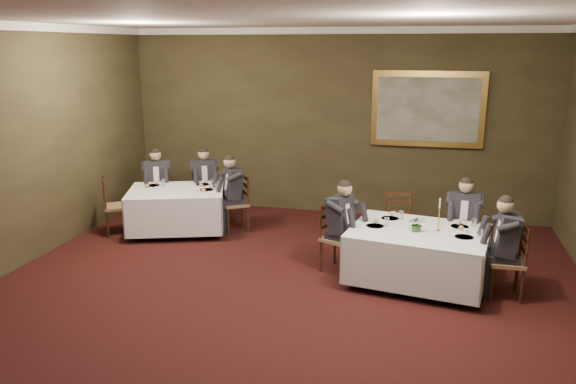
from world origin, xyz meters
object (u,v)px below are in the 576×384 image
at_px(diner_main_endright, 507,260).
at_px(diner_sec_backleft, 158,192).
at_px(chair_sec_backright, 205,203).
at_px(painting, 428,109).
at_px(table_second, 177,207).
at_px(candlestick, 439,219).
at_px(chair_main_backleft, 397,238).
at_px(chair_sec_endright, 236,215).
at_px(chair_main_endright, 506,276).
at_px(centerpiece, 417,223).
at_px(chair_sec_endleft, 117,218).
at_px(chair_sec_backleft, 158,204).
at_px(diner_sec_endright, 235,202).
at_px(table_main, 418,252).
at_px(diner_main_backright, 463,232).
at_px(chair_main_endleft, 338,252).
at_px(diner_sec_backright, 204,191).
at_px(chair_main_backright, 461,246).
at_px(diner_main_endleft, 339,237).

xyz_separation_m(diner_main_endright, diner_sec_backleft, (-5.94, 2.03, 0.00)).
xyz_separation_m(chair_sec_backright, painting, (4.00, 0.89, 1.78)).
xyz_separation_m(diner_sec_backleft, chair_sec_backright, (0.82, 0.30, -0.23)).
distance_m(table_second, diner_main_endright, 5.44).
bearing_deg(candlestick, chair_main_backleft, 121.40).
distance_m(diner_sec_backleft, chair_sec_endright, 1.69).
xyz_separation_m(chair_main_endright, centerpiece, (-1.16, 0.11, 0.60)).
bearing_deg(chair_sec_endleft, chair_sec_backleft, 130.87).
bearing_deg(chair_sec_endleft, chair_main_endright, 47.32).
height_order(table_second, diner_sec_endright, diner_sec_endright).
relative_size(chair_sec_endleft, candlestick, 2.14).
relative_size(chair_sec_backright, chair_sec_endleft, 1.00).
distance_m(table_main, diner_main_backright, 1.04).
relative_size(chair_main_endleft, chair_sec_backright, 1.00).
bearing_deg(diner_main_endright, diner_main_backright, 24.28).
distance_m(table_main, table_second, 4.31).
height_order(diner_sec_backright, candlestick, diner_sec_backright).
height_order(chair_main_backright, chair_main_endright, same).
xyz_separation_m(diner_main_backright, chair_sec_endright, (-3.79, 0.73, -0.23)).
xyz_separation_m(chair_main_endright, painting, (-1.13, 3.21, 1.78)).
bearing_deg(table_second, diner_sec_backright, 81.29).
bearing_deg(diner_sec_backleft, centerpiece, 132.74).
bearing_deg(chair_main_endright, chair_sec_backleft, 69.09).
distance_m(chair_main_backleft, painting, 2.73).
bearing_deg(table_main, chair_main_backleft, 108.80).
bearing_deg(chair_main_backright, diner_main_backright, 90.00).
relative_size(table_main, diner_main_endleft, 1.48).
bearing_deg(diner_sec_endright, chair_sec_backleft, 45.20).
bearing_deg(chair_sec_backleft, table_second, 111.37).
distance_m(table_main, chair_main_backleft, 1.06).
relative_size(table_second, chair_main_endright, 1.95).
height_order(chair_sec_endleft, centerpiece, centerpiece).
bearing_deg(chair_sec_backleft, diner_main_endleft, 130.07).
bearing_deg(chair_main_backright, table_main, 59.06).
height_order(chair_main_backleft, chair_sec_backright, same).
bearing_deg(chair_sec_endright, chair_main_backleft, -135.45).
height_order(diner_sec_endright, painting, painting).
xyz_separation_m(chair_sec_endright, diner_sec_endright, (-0.01, -0.01, 0.23)).
bearing_deg(chair_sec_backright, centerpiece, 122.01).
distance_m(diner_sec_backright, chair_sec_endleft, 1.70).
height_order(chair_main_backleft, diner_main_endright, diner_main_endright).
bearing_deg(chair_sec_endright, painting, -99.13).
height_order(table_second, centerpiece, centerpiece).
distance_m(chair_main_backleft, diner_main_endleft, 1.15).
distance_m(centerpiece, painting, 3.32).
height_order(diner_sec_backleft, candlestick, diner_sec_backleft).
height_order(diner_main_endright, chair_sec_endleft, diner_main_endright).
bearing_deg(diner_sec_backleft, painting, 168.34).
xyz_separation_m(chair_main_endleft, diner_main_endright, (2.25, -0.36, 0.23)).
distance_m(chair_main_endleft, chair_main_endright, 2.29).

